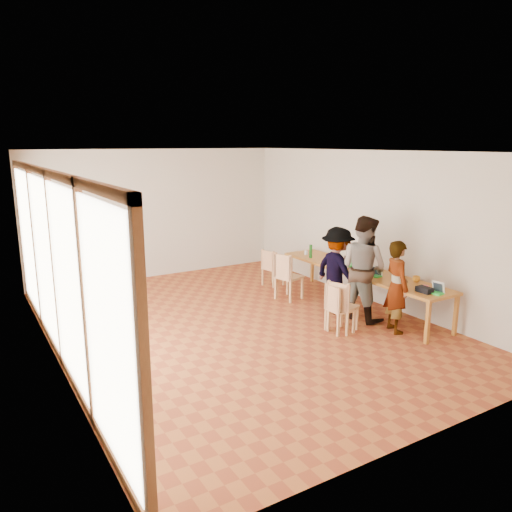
% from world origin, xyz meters
% --- Properties ---
extents(ground, '(8.00, 8.00, 0.00)m').
position_xyz_m(ground, '(0.00, 0.00, 0.00)').
color(ground, '#A45427').
rests_on(ground, ground).
extents(wall_back, '(6.00, 0.10, 3.00)m').
position_xyz_m(wall_back, '(0.00, 4.00, 1.50)').
color(wall_back, beige).
rests_on(wall_back, ground).
extents(wall_front, '(6.00, 0.10, 3.00)m').
position_xyz_m(wall_front, '(0.00, -4.00, 1.50)').
color(wall_front, beige).
rests_on(wall_front, ground).
extents(wall_right, '(0.10, 8.00, 3.00)m').
position_xyz_m(wall_right, '(3.00, 0.00, 1.50)').
color(wall_right, beige).
rests_on(wall_right, ground).
extents(window_wall, '(0.10, 8.00, 3.00)m').
position_xyz_m(window_wall, '(-2.96, 0.00, 1.50)').
color(window_wall, white).
rests_on(window_wall, ground).
extents(ceiling, '(6.00, 8.00, 0.04)m').
position_xyz_m(ceiling, '(0.00, 0.00, 3.02)').
color(ceiling, white).
rests_on(ceiling, wall_back).
extents(communal_table, '(0.80, 4.00, 0.75)m').
position_xyz_m(communal_table, '(2.50, -0.29, 0.70)').
color(communal_table, '#A66A24').
rests_on(communal_table, ground).
extents(side_table, '(0.90, 0.90, 0.75)m').
position_xyz_m(side_table, '(-2.18, 2.47, 0.67)').
color(side_table, '#A66A24').
rests_on(side_table, ground).
extents(chair_near, '(0.54, 0.54, 0.48)m').
position_xyz_m(chair_near, '(1.30, -1.12, 0.55)').
color(chair_near, tan).
rests_on(chair_near, ground).
extents(chair_mid, '(0.40, 0.40, 0.44)m').
position_xyz_m(chair_mid, '(1.23, -1.10, 0.51)').
color(chair_mid, tan).
rests_on(chair_mid, ground).
extents(chair_far, '(0.56, 0.56, 0.52)m').
position_xyz_m(chair_far, '(1.53, 0.82, 0.60)').
color(chair_far, tan).
rests_on(chair_far, ground).
extents(chair_empty, '(0.46, 0.46, 0.44)m').
position_xyz_m(chair_empty, '(1.81, 1.84, 0.50)').
color(chair_empty, tan).
rests_on(chair_empty, ground).
extents(chair_spare, '(0.64, 0.64, 0.54)m').
position_xyz_m(chair_spare, '(-2.40, 1.91, 0.62)').
color(chair_spare, tan).
rests_on(chair_spare, ground).
extents(person_near, '(0.54, 0.66, 1.57)m').
position_xyz_m(person_near, '(2.14, -1.56, 0.79)').
color(person_near, gray).
rests_on(person_near, ground).
extents(person_mid, '(0.84, 1.01, 1.89)m').
position_xyz_m(person_mid, '(2.10, -0.79, 0.95)').
color(person_mid, gray).
rests_on(person_mid, ground).
extents(person_far, '(0.62, 1.06, 1.63)m').
position_xyz_m(person_far, '(1.92, -0.29, 0.82)').
color(person_far, gray).
rests_on(person_far, ground).
extents(laptop_near, '(0.23, 0.25, 0.19)m').
position_xyz_m(laptop_near, '(2.50, -2.08, 0.80)').
color(laptop_near, '#34DA45').
rests_on(laptop_near, communal_table).
extents(laptop_mid, '(0.23, 0.25, 0.19)m').
position_xyz_m(laptop_mid, '(2.42, -0.78, 0.80)').
color(laptop_mid, '#34DA45').
rests_on(laptop_mid, communal_table).
extents(laptop_far, '(0.27, 0.30, 0.23)m').
position_xyz_m(laptop_far, '(2.61, 0.06, 0.81)').
color(laptop_far, '#34DA45').
rests_on(laptop_far, communal_table).
extents(yellow_mug, '(0.16, 0.16, 0.10)m').
position_xyz_m(yellow_mug, '(2.75, -1.43, 0.80)').
color(yellow_mug, orange).
rests_on(yellow_mug, communal_table).
extents(green_bottle, '(0.07, 0.07, 0.28)m').
position_xyz_m(green_bottle, '(2.30, 1.03, 0.89)').
color(green_bottle, '#1B621D').
rests_on(green_bottle, communal_table).
extents(clear_glass, '(0.07, 0.07, 0.09)m').
position_xyz_m(clear_glass, '(2.40, 1.32, 0.80)').
color(clear_glass, silver).
rests_on(clear_glass, communal_table).
extents(condiment_cup, '(0.08, 0.08, 0.06)m').
position_xyz_m(condiment_cup, '(2.38, -0.04, 0.78)').
color(condiment_cup, white).
rests_on(condiment_cup, communal_table).
extents(pink_phone, '(0.05, 0.10, 0.01)m').
position_xyz_m(pink_phone, '(2.67, -1.71, 0.76)').
color(pink_phone, '#EB4364').
rests_on(pink_phone, communal_table).
extents(black_pouch, '(0.16, 0.26, 0.09)m').
position_xyz_m(black_pouch, '(2.37, -1.95, 0.80)').
color(black_pouch, black).
rests_on(black_pouch, communal_table).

